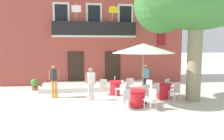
% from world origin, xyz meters
% --- Properties ---
extents(ground_plane, '(120.00, 120.00, 0.00)m').
position_xyz_m(ground_plane, '(0.00, 0.00, 0.00)').
color(ground_plane, silver).
extents(building_facade, '(13.00, 5.09, 7.50)m').
position_xyz_m(building_facade, '(-0.40, 6.99, 3.75)').
color(building_facade, '#B24C42').
rests_on(building_facade, ground).
extents(entrance_step_platform, '(6.91, 2.71, 0.25)m').
position_xyz_m(entrance_step_platform, '(-0.40, 3.65, 0.12)').
color(entrance_step_platform, silver).
rests_on(entrance_step_platform, ground).
extents(cafe_table_near_tree, '(0.86, 0.86, 0.76)m').
position_xyz_m(cafe_table_near_tree, '(1.00, -1.13, 0.39)').
color(cafe_table_near_tree, red).
rests_on(cafe_table_near_tree, ground).
extents(cafe_chair_near_tree_0, '(0.53, 0.53, 0.91)m').
position_xyz_m(cafe_chair_near_tree_0, '(1.66, -0.76, 0.53)').
color(cafe_chair_near_tree_0, silver).
rests_on(cafe_chair_near_tree_0, ground).
extents(cafe_chair_near_tree_1, '(0.54, 0.54, 0.91)m').
position_xyz_m(cafe_chair_near_tree_1, '(0.58, -0.51, 0.53)').
color(cafe_chair_near_tree_1, silver).
rests_on(cafe_chair_near_tree_1, ground).
extents(cafe_chair_near_tree_2, '(0.54, 0.54, 0.91)m').
position_xyz_m(cafe_chair_near_tree_2, '(0.37, -1.54, 0.53)').
color(cafe_chair_near_tree_2, silver).
rests_on(cafe_chair_near_tree_2, ground).
extents(cafe_chair_near_tree_3, '(0.56, 0.56, 0.91)m').
position_xyz_m(cafe_chair_near_tree_3, '(1.49, -1.70, 0.53)').
color(cafe_chair_near_tree_3, silver).
rests_on(cafe_chair_near_tree_3, ground).
extents(cafe_table_middle, '(0.86, 0.86, 0.76)m').
position_xyz_m(cafe_table_middle, '(0.55, 1.41, 0.39)').
color(cafe_table_middle, red).
rests_on(cafe_table_middle, ground).
extents(cafe_chair_middle_0, '(0.46, 0.46, 0.91)m').
position_xyz_m(cafe_chair_middle_0, '(1.30, 1.37, 0.53)').
color(cafe_chair_middle_0, silver).
rests_on(cafe_chair_middle_0, ground).
extents(cafe_chair_middle_1, '(0.49, 0.49, 0.91)m').
position_xyz_m(cafe_chair_middle_1, '(0.67, 2.16, 0.53)').
color(cafe_chair_middle_1, silver).
rests_on(cafe_chair_middle_1, ground).
extents(cafe_chair_middle_2, '(0.44, 0.44, 0.91)m').
position_xyz_m(cafe_chair_middle_2, '(-0.20, 1.40, 0.53)').
color(cafe_chair_middle_2, silver).
rests_on(cafe_chair_middle_2, ground).
extents(cafe_chair_middle_3, '(0.40, 0.40, 0.91)m').
position_xyz_m(cafe_chair_middle_3, '(0.63, 0.66, 0.53)').
color(cafe_chair_middle_3, silver).
rests_on(cafe_chair_middle_3, ground).
extents(cafe_table_front, '(0.86, 0.86, 0.76)m').
position_xyz_m(cafe_table_front, '(2.79, 0.21, 0.39)').
color(cafe_table_front, red).
rests_on(cafe_table_front, ground).
extents(cafe_chair_front_0, '(0.56, 0.56, 0.91)m').
position_xyz_m(cafe_chair_front_0, '(3.35, 0.73, 0.53)').
color(cafe_chair_front_0, silver).
rests_on(cafe_chair_front_0, ground).
extents(cafe_chair_front_1, '(0.56, 0.56, 0.91)m').
position_xyz_m(cafe_chair_front_1, '(2.30, 0.78, 0.53)').
color(cafe_chair_front_1, silver).
rests_on(cafe_chair_front_1, ground).
extents(cafe_chair_front_2, '(0.55, 0.55, 0.91)m').
position_xyz_m(cafe_chair_front_2, '(2.19, -0.24, 0.53)').
color(cafe_chair_front_2, silver).
rests_on(cafe_chair_front_2, ground).
extents(cafe_chair_front_3, '(0.53, 0.53, 0.91)m').
position_xyz_m(cafe_chair_front_3, '(3.16, -0.44, 0.53)').
color(cafe_chair_front_3, silver).
rests_on(cafe_chair_front_3, ground).
extents(cafe_umbrella, '(2.90, 2.90, 2.85)m').
position_xyz_m(cafe_umbrella, '(1.42, -0.68, 2.61)').
color(cafe_umbrella, '#997A56').
rests_on(cafe_umbrella, ground).
extents(ground_planter_left, '(0.47, 0.47, 0.71)m').
position_xyz_m(ground_planter_left, '(-4.21, 3.42, 0.39)').
color(ground_planter_left, '#995638').
rests_on(ground_planter_left, ground).
extents(pedestrian_near_entrance, '(0.53, 0.31, 1.64)m').
position_xyz_m(pedestrian_near_entrance, '(-0.96, 0.36, 0.93)').
color(pedestrian_near_entrance, silver).
rests_on(pedestrian_near_entrance, ground).
extents(pedestrian_mid_plaza, '(0.53, 0.32, 1.66)m').
position_xyz_m(pedestrian_mid_plaza, '(2.31, 1.61, 0.94)').
color(pedestrian_mid_plaza, '#232328').
rests_on(pedestrian_mid_plaza, ground).
extents(pedestrian_by_tree, '(0.53, 0.38, 1.71)m').
position_xyz_m(pedestrian_by_tree, '(-2.82, 1.24, 0.97)').
color(pedestrian_by_tree, gold).
rests_on(pedestrian_by_tree, ground).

